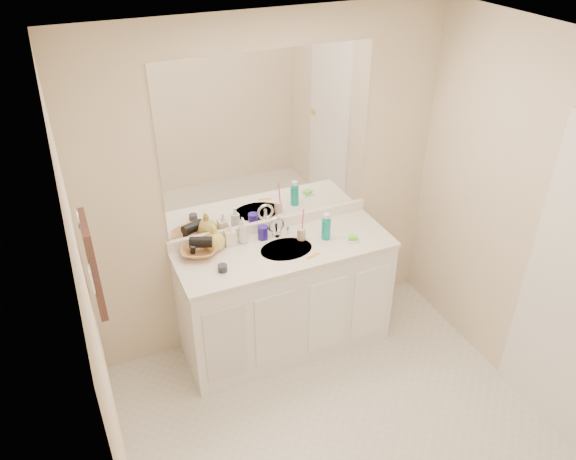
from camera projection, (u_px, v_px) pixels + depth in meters
The scene contains 27 objects.
floor at pixel (350, 446), 3.53m from camera, with size 2.60×2.60×0.00m, color silver.
ceiling at pixel (384, 63), 2.27m from camera, with size 2.60×2.60×0.02m, color white.
wall_back at pixel (269, 189), 3.91m from camera, with size 2.60×0.02×2.40m, color beige.
wall_left at pixel (105, 371), 2.46m from camera, with size 0.02×2.60×2.40m, color beige.
wall_right at pixel (553, 242), 3.34m from camera, with size 0.02×2.60×2.40m, color beige.
vanity_cabinet at pixel (285, 299), 4.11m from camera, with size 1.50×0.55×0.85m, color white.
countertop at pixel (285, 249), 3.88m from camera, with size 1.52×0.57×0.03m, color silver.
backsplash at pixel (271, 225), 4.05m from camera, with size 1.52×0.03×0.08m, color white.
sink_basin at pixel (286, 250), 3.86m from camera, with size 0.37×0.37×0.02m, color beige.
faucet at pixel (276, 229), 3.96m from camera, with size 0.02×0.02×0.11m, color silver.
mirror at pixel (269, 142), 3.72m from camera, with size 1.48×0.01×1.20m, color white.
blue_mug at pixel (263, 233), 3.94m from camera, with size 0.07×0.07×0.10m, color navy.
tan_cup at pixel (301, 234), 3.94m from camera, with size 0.06×0.06×0.08m, color #CDAC90.
toothbrush at pixel (303, 220), 3.89m from camera, with size 0.01×0.01×0.19m, color #FF436A.
mouthwash_bottle at pixel (326, 229), 3.93m from camera, with size 0.06×0.06×0.15m, color #0C9388.
soap_dish at pixel (353, 240), 3.94m from camera, with size 0.09×0.07×0.01m, color white.
green_soap at pixel (353, 238), 3.93m from camera, with size 0.07×0.05×0.02m, color #71E136.
orange_comb at pixel (313, 256), 3.78m from camera, with size 0.10×0.02×0.00m, color orange.
dark_jar at pixel (223, 268), 3.62m from camera, with size 0.06×0.06×0.04m, color #26262B.
soap_bottle_white at pixel (243, 230), 3.88m from camera, with size 0.07×0.07×0.19m, color silver.
soap_bottle_cream at pixel (230, 234), 3.86m from camera, with size 0.08×0.08×0.17m, color #F8ECCA.
soap_bottle_yellow at pixel (214, 238), 3.80m from camera, with size 0.15×0.15×0.19m, color #D3B652.
wicker_basket at pixel (199, 250), 3.78m from camera, with size 0.25×0.25×0.06m, color #AD7345.
hair_dryer at pixel (201, 242), 3.76m from camera, with size 0.08×0.08×0.15m, color black.
towel_ring at pixel (78, 218), 2.89m from camera, with size 0.11×0.11×0.01m, color silver.
hand_towel at pixel (93, 265), 3.05m from camera, with size 0.04×0.32×0.55m, color black.
switch_plate at pixel (91, 279), 2.86m from camera, with size 0.01×0.09×0.13m, color white.
Camera 1 is at (-1.27, -1.94, 3.02)m, focal length 35.00 mm.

